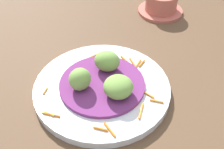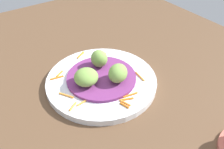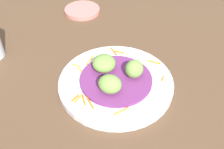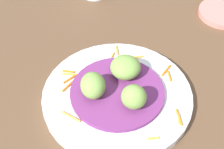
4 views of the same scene
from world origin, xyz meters
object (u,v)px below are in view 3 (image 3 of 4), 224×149
guac_scoop_left (104,63)px  guac_scoop_center (110,84)px  main_plate (116,83)px  side_plate_small (82,10)px  guac_scoop_right (134,69)px

guac_scoop_left → guac_scoop_center: 7.38cm
main_plate → guac_scoop_center: guac_scoop_center is taller
main_plate → side_plate_small: (12.35, 33.70, -0.20)cm
guac_scoop_left → guac_scoop_right: guac_scoop_right is taller
guac_scoop_left → guac_scoop_right: size_ratio=1.26×
main_plate → guac_scoop_center: size_ratio=5.19×
guac_scoop_center → side_plate_small: size_ratio=0.45×
main_plate → guac_scoop_left: (-0.27, 4.25, 3.41)cm
main_plate → guac_scoop_right: 5.68cm
guac_scoop_left → guac_scoop_center: (-3.27, -6.61, 0.26)cm
guac_scoop_left → guac_scoop_right: 7.38cm
guac_scoop_center → guac_scoop_right: (7.36, 0.47, 0.08)cm
main_plate → guac_scoop_right: bearing=-26.3°
guac_scoop_center → guac_scoop_right: bearing=3.7°
guac_scoop_right → side_plate_small: (8.54, 35.59, -3.95)cm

